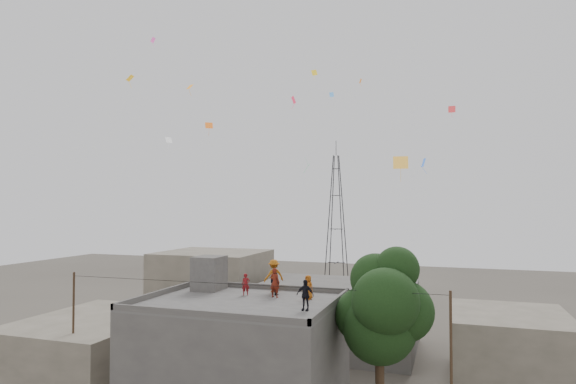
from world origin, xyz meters
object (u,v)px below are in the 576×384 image
person_red_adult (275,283)px  tree (383,308)px  transmission_tower (336,222)px  person_dark_adult (305,295)px  stair_head_box (209,273)px

person_red_adult → tree: bearing=-179.7°
tree → person_red_adult: bearing=170.6°
tree → person_red_adult: 6.14m
tree → person_red_adult: size_ratio=5.65×
tree → transmission_tower: size_ratio=0.45×
tree → person_dark_adult: bearing=-154.2°
person_red_adult → person_dark_adult: person_red_adult is taller
stair_head_box → transmission_tower: size_ratio=0.10×
person_red_adult → person_dark_adult: size_ratio=1.09×
transmission_tower → person_dark_adult: bearing=-79.1°
tree → person_dark_adult: size_ratio=6.17×
tree → person_dark_adult: (-3.47, -1.68, 0.74)m
transmission_tower → person_dark_adult: size_ratio=13.55×
person_dark_adult → tree: bearing=28.9°
person_red_adult → person_dark_adult: bearing=143.2°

